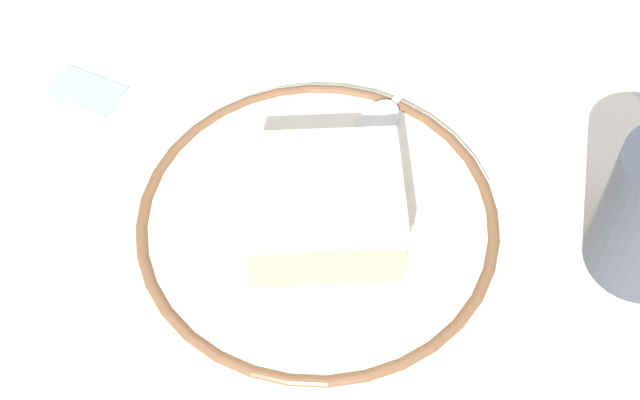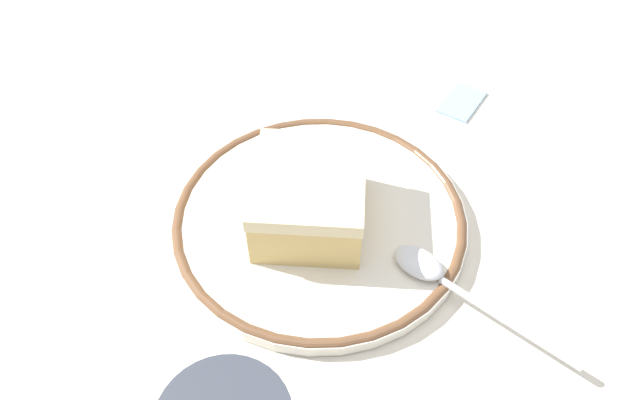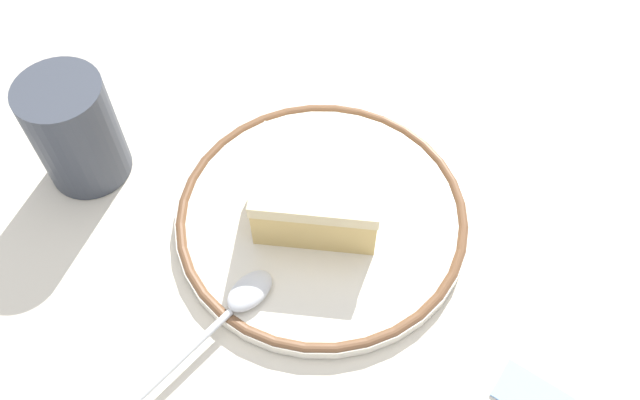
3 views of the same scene
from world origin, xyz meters
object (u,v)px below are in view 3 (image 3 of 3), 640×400
(plate, at_px, (320,217))
(cup, at_px, (78,136))
(spoon, at_px, (234,306))
(cake_slice, at_px, (317,188))
(napkin, at_px, (538,205))
(sugar_packet, at_px, (535,396))

(plate, height_order, cup, cup)
(plate, distance_m, spoon, 0.10)
(cake_slice, bearing_deg, napkin, 165.95)
(plate, xyz_separation_m, cake_slice, (-0.00, -0.01, 0.03))
(plate, height_order, cake_slice, cake_slice)
(spoon, bearing_deg, cup, -62.00)
(sugar_packet, bearing_deg, cake_slice, -61.61)
(cup, bearing_deg, sugar_packet, 133.66)
(cake_slice, bearing_deg, sugar_packet, 118.39)
(cake_slice, xyz_separation_m, spoon, (0.08, 0.07, -0.02))
(spoon, height_order, sugar_packet, spoon)
(cup, distance_m, napkin, 0.37)
(spoon, height_order, napkin, spoon)
(napkin, bearing_deg, plate, -11.51)
(spoon, xyz_separation_m, napkin, (-0.25, -0.02, -0.01))
(cup, xyz_separation_m, napkin, (-0.34, 0.14, -0.04))
(plate, bearing_deg, sugar_packet, 119.48)
(sugar_packet, bearing_deg, napkin, -117.45)
(spoon, bearing_deg, sugar_packet, 147.29)
(napkin, bearing_deg, cake_slice, -14.05)
(plate, height_order, sugar_packet, plate)
(plate, bearing_deg, napkin, 168.49)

